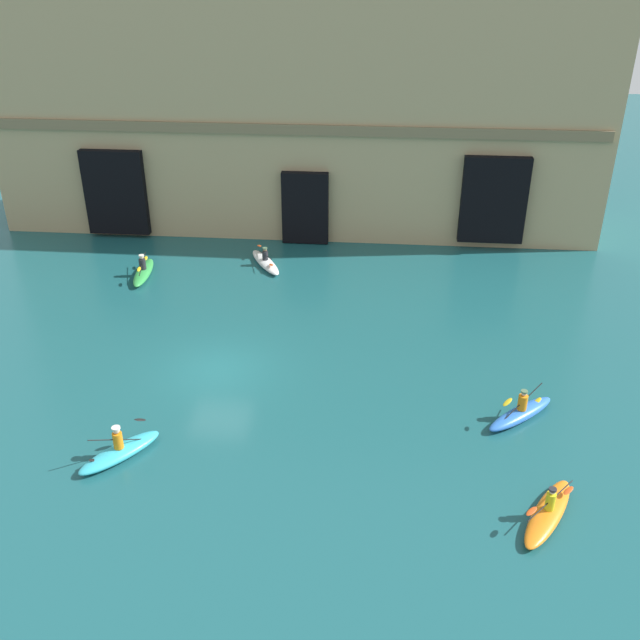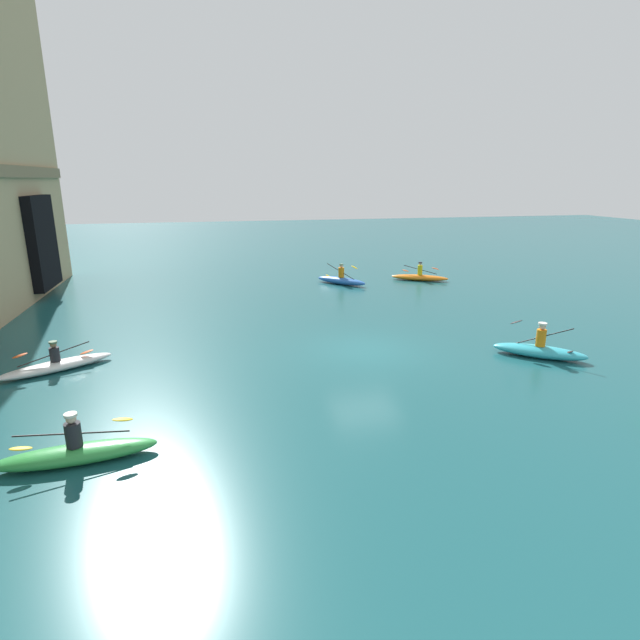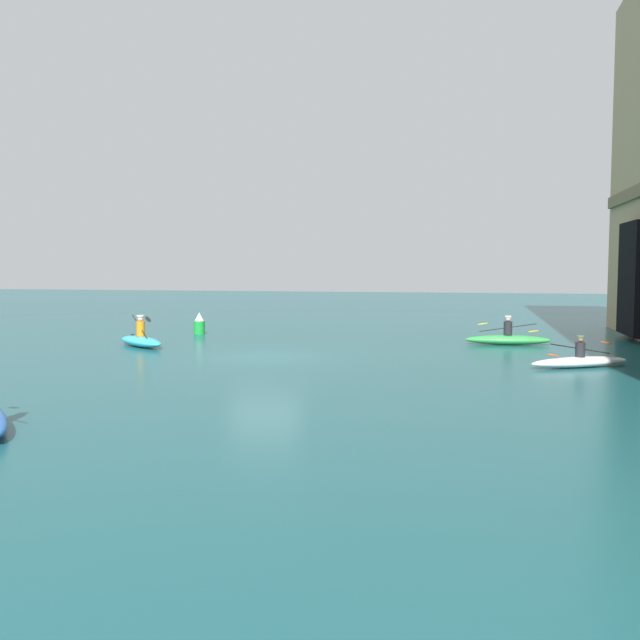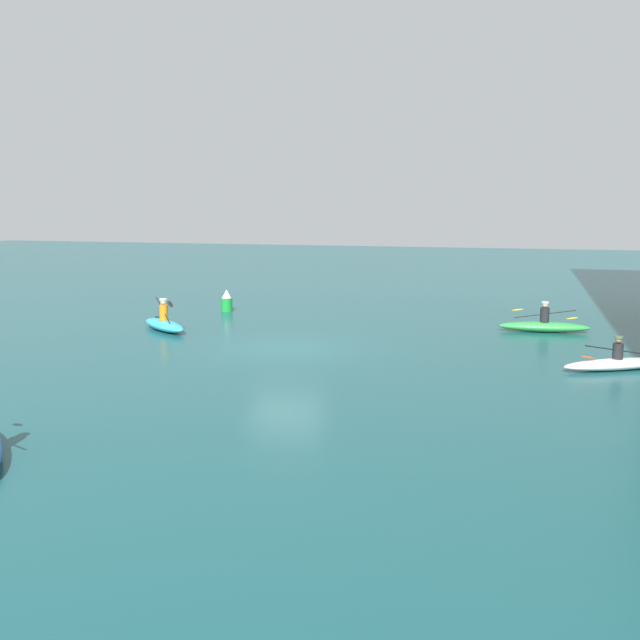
# 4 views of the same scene
# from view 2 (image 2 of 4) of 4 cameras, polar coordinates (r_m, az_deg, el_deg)

# --- Properties ---
(ground_plane) EXTENTS (120.00, 120.00, 0.00)m
(ground_plane) POSITION_cam_2_polar(r_m,az_deg,el_deg) (18.27, 5.27, -3.46)
(ground_plane) COLOR #195156
(kayak_white) EXTENTS (2.35, 3.42, 1.01)m
(kayak_white) POSITION_cam_2_polar(r_m,az_deg,el_deg) (18.34, -27.91, -4.57)
(kayak_white) COLOR white
(kayak_white) RESTS_ON ground
(kayak_blue) EXTENTS (2.90, 2.71, 1.21)m
(kayak_blue) POSITION_cam_2_polar(r_m,az_deg,el_deg) (29.64, 2.44, 4.60)
(kayak_blue) COLOR blue
(kayak_blue) RESTS_ON ground
(kayak_orange) EXTENTS (2.35, 3.40, 1.14)m
(kayak_orange) POSITION_cam_2_polar(r_m,az_deg,el_deg) (31.37, 11.32, 4.84)
(kayak_orange) COLOR orange
(kayak_orange) RESTS_ON ground
(kayak_green) EXTENTS (1.05, 3.45, 1.17)m
(kayak_green) POSITION_cam_2_polar(r_m,az_deg,el_deg) (12.48, -26.12, -13.42)
(kayak_green) COLOR green
(kayak_green) RESTS_ON ground
(kayak_cyan) EXTENTS (2.55, 2.93, 1.26)m
(kayak_cyan) POSITION_cam_2_polar(r_m,az_deg,el_deg) (19.04, 23.79, -3.17)
(kayak_cyan) COLOR #33B2C6
(kayak_cyan) RESTS_ON ground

